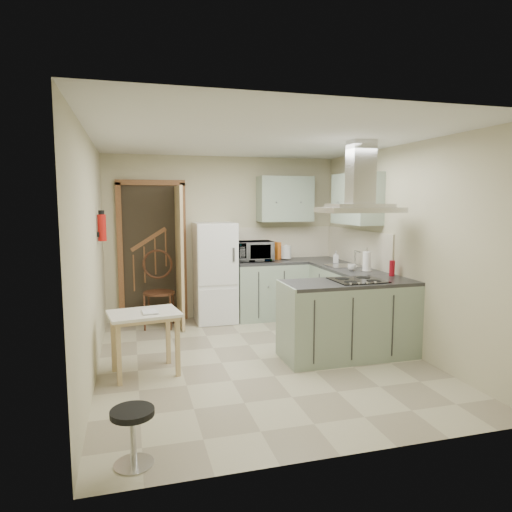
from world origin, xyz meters
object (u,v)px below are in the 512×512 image
object	(u,v)px
stool	(133,437)
microwave	(254,251)
bentwood_chair	(159,293)
drop_leaf_table	(145,343)
fridge	(215,272)
extractor_hood	(360,210)
peninsula	(349,319)

from	to	relation	value
stool	microwave	bearing A→B (deg)	62.97
bentwood_chair	stool	size ratio (longest dim) A/B	2.49
bentwood_chair	stool	distance (m)	3.54
drop_leaf_table	bentwood_chair	xyz separation A→B (m)	(0.26, 1.80, 0.17)
fridge	microwave	world-z (taller)	fridge
bentwood_chair	stool	world-z (taller)	bentwood_chair
microwave	fridge	bearing A→B (deg)	-176.33
fridge	extractor_hood	xyz separation A→B (m)	(1.32, -1.98, 0.97)
peninsula	microwave	size ratio (longest dim) A/B	2.80
fridge	microwave	xyz separation A→B (m)	(0.62, 0.02, 0.30)
drop_leaf_table	fridge	bearing A→B (deg)	50.98
fridge	peninsula	distance (m)	2.35
fridge	drop_leaf_table	bearing A→B (deg)	-119.98
extractor_hood	stool	world-z (taller)	extractor_hood
fridge	stool	bearing A→B (deg)	-108.90
fridge	peninsula	world-z (taller)	fridge
peninsula	extractor_hood	bearing A→B (deg)	0.00
fridge	stool	size ratio (longest dim) A/B	3.70
bentwood_chair	microwave	distance (m)	1.56
extractor_hood	stool	bearing A→B (deg)	-147.53
drop_leaf_table	microwave	size ratio (longest dim) A/B	1.29
drop_leaf_table	stool	distance (m)	1.72
fridge	peninsula	xyz separation A→B (m)	(1.22, -1.98, -0.30)
peninsula	bentwood_chair	bearing A→B (deg)	137.81
fridge	bentwood_chair	bearing A→B (deg)	-172.71
extractor_hood	microwave	distance (m)	2.23
extractor_hood	bentwood_chair	distance (m)	3.11
bentwood_chair	microwave	xyz separation A→B (m)	(1.46, 0.13, 0.55)
drop_leaf_table	microwave	world-z (taller)	microwave
fridge	bentwood_chair	world-z (taller)	fridge
extractor_hood	peninsula	bearing A→B (deg)	180.00
peninsula	drop_leaf_table	world-z (taller)	peninsula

